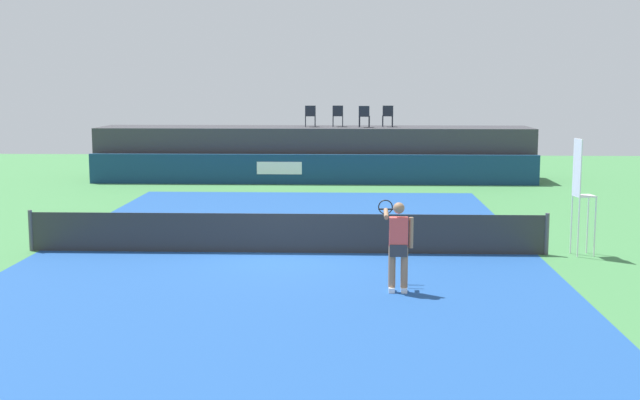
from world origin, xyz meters
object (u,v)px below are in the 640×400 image
object	(u,v)px
spectator_chair_center	(364,115)
umpire_chair	(580,189)
net_post_far	(547,234)
tennis_player	(398,243)
net_post_near	(31,230)
tennis_ball	(162,231)
spectator_chair_left	(338,115)
spectator_chair_right	(388,115)
spectator_chair_far_left	(310,115)

from	to	relation	value
spectator_chair_center	umpire_chair	size ratio (longest dim) A/B	0.32
net_post_far	tennis_player	size ratio (longest dim) A/B	0.56
net_post_near	tennis_ball	xyz separation A→B (m)	(2.59, 2.65, -0.46)
tennis_player	tennis_ball	xyz separation A→B (m)	(-6.10, 6.30, -0.92)
spectator_chair_left	umpire_chair	world-z (taller)	spectator_chair_left
spectator_chair_right	net_post_far	size ratio (longest dim) A/B	0.89
net_post_near	net_post_far	xyz separation A→B (m)	(12.40, 0.00, 0.00)
net_post_near	spectator_chair_left	bearing A→B (deg)	65.13
spectator_chair_center	tennis_ball	bearing A→B (deg)	-114.68
umpire_chair	tennis_ball	distance (m)	10.99
umpire_chair	tennis_ball	size ratio (longest dim) A/B	40.59
spectator_chair_right	tennis_player	xyz separation A→B (m)	(-0.59, -19.16, -1.73)
spectator_chair_far_left	tennis_player	xyz separation A→B (m)	(2.65, -19.04, -1.73)
umpire_chair	net_post_near	bearing A→B (deg)	179.93
spectator_chair_right	net_post_far	world-z (taller)	spectator_chair_right
spectator_chair_far_left	umpire_chair	xyz separation A→B (m)	(7.11, -15.40, -1.11)
spectator_chair_far_left	net_post_far	distance (m)	16.79
spectator_chair_left	spectator_chair_right	xyz separation A→B (m)	(2.09, 0.02, 0.00)
spectator_chair_far_left	spectator_chair_center	xyz separation A→B (m)	(2.25, -0.34, 0.00)
spectator_chair_center	spectator_chair_right	size ratio (longest dim) A/B	1.00
net_post_near	spectator_chair_far_left	bearing A→B (deg)	68.60
spectator_chair_left	net_post_near	xyz separation A→B (m)	(-7.18, -15.49, -2.19)
spectator_chair_center	spectator_chair_right	xyz separation A→B (m)	(0.99, 0.46, 0.00)
tennis_player	tennis_ball	bearing A→B (deg)	134.04
tennis_player	umpire_chair	bearing A→B (deg)	39.24
spectator_chair_far_left	spectator_chair_center	bearing A→B (deg)	-8.48
net_post_far	spectator_chair_center	bearing A→B (deg)	105.31
umpire_chair	net_post_far	bearing A→B (deg)	178.71
spectator_chair_center	tennis_player	distance (m)	18.79
spectator_chair_far_left	tennis_ball	world-z (taller)	spectator_chair_far_left
spectator_chair_center	net_post_far	xyz separation A→B (m)	(4.12, -15.05, -2.19)
spectator_chair_right	tennis_ball	world-z (taller)	spectator_chair_right
spectator_chair_right	spectator_chair_center	bearing A→B (deg)	-154.93
spectator_chair_far_left	umpire_chair	bearing A→B (deg)	-65.23
spectator_chair_far_left	umpire_chair	world-z (taller)	spectator_chair_far_left
net_post_far	tennis_player	distance (m)	5.23
net_post_near	umpire_chair	bearing A→B (deg)	-0.07
spectator_chair_left	umpire_chair	size ratio (longest dim) A/B	0.32
spectator_chair_left	umpire_chair	distance (m)	16.65
spectator_chair_left	net_post_far	world-z (taller)	spectator_chair_left
spectator_chair_far_left	spectator_chair_right	xyz separation A→B (m)	(3.24, 0.13, 0.00)
net_post_far	spectator_chair_left	bearing A→B (deg)	108.63
spectator_chair_left	tennis_player	world-z (taller)	spectator_chair_left
spectator_chair_left	net_post_near	world-z (taller)	spectator_chair_left
spectator_chair_far_left	spectator_chair_left	distance (m)	1.16
spectator_chair_left	tennis_ball	bearing A→B (deg)	-109.69
tennis_player	spectator_chair_right	bearing A→B (deg)	88.24
spectator_chair_far_left	tennis_player	bearing A→B (deg)	-82.06
tennis_ball	net_post_near	bearing A→B (deg)	-134.29
spectator_chair_left	net_post_near	distance (m)	17.21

